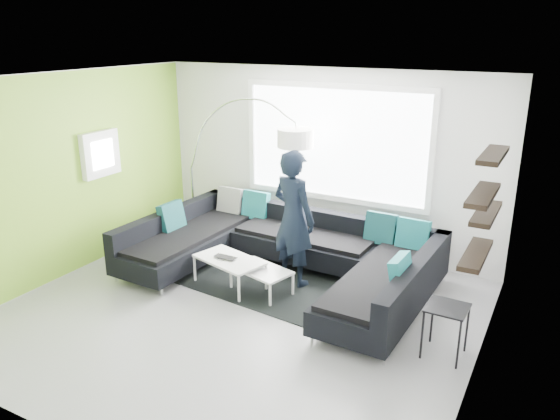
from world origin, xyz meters
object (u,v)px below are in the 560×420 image
(sectional_sofa, at_px, (278,257))
(arc_lamp, at_px, (191,168))
(person, at_px, (294,218))
(laptop, at_px, (223,259))
(coffee_table, at_px, (245,275))
(side_table, at_px, (445,331))

(sectional_sofa, relative_size, arc_lamp, 1.72)
(person, relative_size, laptop, 5.75)
(coffee_table, distance_m, side_table, 2.71)
(coffee_table, height_order, person, person)
(arc_lamp, bearing_deg, sectional_sofa, -16.51)
(coffee_table, relative_size, side_table, 2.12)
(coffee_table, height_order, laptop, laptop)
(arc_lamp, bearing_deg, laptop, -35.51)
(arc_lamp, xyz_separation_m, person, (2.25, -0.77, -0.26))
(coffee_table, bearing_deg, person, 62.12)
(side_table, bearing_deg, arc_lamp, 160.50)
(coffee_table, distance_m, laptop, 0.36)
(arc_lamp, bearing_deg, person, -12.47)
(sectional_sofa, height_order, side_table, sectional_sofa)
(coffee_table, xyz_separation_m, side_table, (2.69, -0.32, 0.09))
(sectional_sofa, height_order, person, person)
(side_table, distance_m, person, 2.45)
(person, bearing_deg, side_table, 176.64)
(side_table, relative_size, laptop, 1.78)
(side_table, height_order, person, person)
(coffee_table, xyz_separation_m, arc_lamp, (-1.79, 1.26, 0.99))
(sectional_sofa, distance_m, side_table, 2.50)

